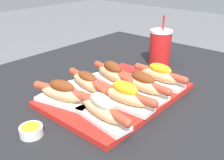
{
  "coord_description": "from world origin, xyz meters",
  "views": [
    {
      "loc": [
        -0.6,
        -0.56,
        1.13
      ],
      "look_at": [
        -0.0,
        -0.04,
        0.78
      ],
      "focal_mm": 42.0,
      "sensor_mm": 36.0,
      "label": 1
    }
  ],
  "objects_px": {
    "hot_dog_0": "(102,109)",
    "hot_dog_2": "(143,84)",
    "hot_dog_1": "(125,95)",
    "hot_dog_3": "(160,75)",
    "serving_tray": "(116,95)",
    "hot_dog_4": "(62,93)",
    "sauce_bowl": "(31,130)",
    "hot_dog_5": "(87,82)",
    "drink_cup": "(160,48)",
    "hot_dog_6": "(112,73)"
  },
  "relations": [
    {
      "from": "hot_dog_3",
      "to": "drink_cup",
      "type": "relative_size",
      "value": 1.03
    },
    {
      "from": "hot_dog_0",
      "to": "hot_dog_2",
      "type": "distance_m",
      "value": 0.21
    },
    {
      "from": "hot_dog_1",
      "to": "drink_cup",
      "type": "height_order",
      "value": "drink_cup"
    },
    {
      "from": "hot_dog_5",
      "to": "drink_cup",
      "type": "xyz_separation_m",
      "value": [
        0.42,
        -0.03,
        0.03
      ]
    },
    {
      "from": "hot_dog_1",
      "to": "hot_dog_3",
      "type": "xyz_separation_m",
      "value": [
        0.21,
        0.01,
        -0.0
      ]
    },
    {
      "from": "hot_dog_1",
      "to": "serving_tray",
      "type": "bearing_deg",
      "value": 55.75
    },
    {
      "from": "hot_dog_1",
      "to": "hot_dog_2",
      "type": "xyz_separation_m",
      "value": [
        0.1,
        0.01,
        -0.0
      ]
    },
    {
      "from": "hot_dog_0",
      "to": "hot_dog_4",
      "type": "height_order",
      "value": "hot_dog_0"
    },
    {
      "from": "sauce_bowl",
      "to": "drink_cup",
      "type": "distance_m",
      "value": 0.68
    },
    {
      "from": "serving_tray",
      "to": "hot_dog_6",
      "type": "relative_size",
      "value": 2.15
    },
    {
      "from": "sauce_bowl",
      "to": "hot_dog_4",
      "type": "bearing_deg",
      "value": 18.06
    },
    {
      "from": "hot_dog_3",
      "to": "hot_dog_4",
      "type": "relative_size",
      "value": 1.02
    },
    {
      "from": "hot_dog_4",
      "to": "sauce_bowl",
      "type": "height_order",
      "value": "hot_dog_4"
    },
    {
      "from": "hot_dog_1",
      "to": "drink_cup",
      "type": "relative_size",
      "value": 1.03
    },
    {
      "from": "hot_dog_0",
      "to": "hot_dog_3",
      "type": "relative_size",
      "value": 0.99
    },
    {
      "from": "hot_dog_2",
      "to": "hot_dog_1",
      "type": "bearing_deg",
      "value": -176.11
    },
    {
      "from": "serving_tray",
      "to": "drink_cup",
      "type": "relative_size",
      "value": 2.16
    },
    {
      "from": "hot_dog_0",
      "to": "hot_dog_2",
      "type": "relative_size",
      "value": 0.99
    },
    {
      "from": "hot_dog_0",
      "to": "hot_dog_1",
      "type": "height_order",
      "value": "same"
    },
    {
      "from": "sauce_bowl",
      "to": "drink_cup",
      "type": "bearing_deg",
      "value": 2.17
    },
    {
      "from": "hot_dog_1",
      "to": "drink_cup",
      "type": "bearing_deg",
      "value": 17.79
    },
    {
      "from": "serving_tray",
      "to": "hot_dog_5",
      "type": "height_order",
      "value": "hot_dog_5"
    },
    {
      "from": "hot_dog_3",
      "to": "hot_dog_6",
      "type": "relative_size",
      "value": 1.02
    },
    {
      "from": "hot_dog_3",
      "to": "hot_dog_4",
      "type": "bearing_deg",
      "value": 155.16
    },
    {
      "from": "hot_dog_6",
      "to": "sauce_bowl",
      "type": "relative_size",
      "value": 3.53
    },
    {
      "from": "hot_dog_1",
      "to": "sauce_bowl",
      "type": "relative_size",
      "value": 3.61
    },
    {
      "from": "hot_dog_5",
      "to": "hot_dog_6",
      "type": "relative_size",
      "value": 1.0
    },
    {
      "from": "hot_dog_0",
      "to": "hot_dog_3",
      "type": "height_order",
      "value": "hot_dog_0"
    },
    {
      "from": "hot_dog_5",
      "to": "hot_dog_6",
      "type": "bearing_deg",
      "value": -9.24
    },
    {
      "from": "hot_dog_0",
      "to": "hot_dog_5",
      "type": "relative_size",
      "value": 1.01
    },
    {
      "from": "serving_tray",
      "to": "hot_dog_0",
      "type": "relative_size",
      "value": 2.12
    },
    {
      "from": "hot_dog_5",
      "to": "hot_dog_1",
      "type": "bearing_deg",
      "value": -88.43
    },
    {
      "from": "hot_dog_0",
      "to": "drink_cup",
      "type": "relative_size",
      "value": 1.02
    },
    {
      "from": "hot_dog_2",
      "to": "hot_dog_3",
      "type": "height_order",
      "value": "hot_dog_3"
    },
    {
      "from": "serving_tray",
      "to": "sauce_bowl",
      "type": "relative_size",
      "value": 7.61
    },
    {
      "from": "hot_dog_1",
      "to": "hot_dog_6",
      "type": "height_order",
      "value": "hot_dog_1"
    },
    {
      "from": "hot_dog_1",
      "to": "hot_dog_4",
      "type": "relative_size",
      "value": 1.02
    },
    {
      "from": "hot_dog_1",
      "to": "hot_dog_2",
      "type": "relative_size",
      "value": 1.0
    },
    {
      "from": "hot_dog_0",
      "to": "hot_dog_2",
      "type": "bearing_deg",
      "value": 2.9
    },
    {
      "from": "sauce_bowl",
      "to": "hot_dog_6",
      "type": "bearing_deg",
      "value": 5.2
    },
    {
      "from": "hot_dog_0",
      "to": "hot_dog_3",
      "type": "distance_m",
      "value": 0.31
    },
    {
      "from": "serving_tray",
      "to": "hot_dog_0",
      "type": "xyz_separation_m",
      "value": [
        -0.16,
        -0.08,
        0.04
      ]
    },
    {
      "from": "drink_cup",
      "to": "hot_dog_5",
      "type": "bearing_deg",
      "value": 176.57
    },
    {
      "from": "hot_dog_1",
      "to": "hot_dog_3",
      "type": "height_order",
      "value": "hot_dog_1"
    },
    {
      "from": "hot_dog_1",
      "to": "hot_dog_2",
      "type": "bearing_deg",
      "value": 3.89
    },
    {
      "from": "hot_dog_5",
      "to": "sauce_bowl",
      "type": "xyz_separation_m",
      "value": [
        -0.25,
        -0.05,
        -0.04
      ]
    },
    {
      "from": "hot_dog_0",
      "to": "hot_dog_6",
      "type": "relative_size",
      "value": 1.02
    },
    {
      "from": "hot_dog_3",
      "to": "hot_dog_4",
      "type": "height_order",
      "value": "hot_dog_4"
    },
    {
      "from": "serving_tray",
      "to": "hot_dog_0",
      "type": "bearing_deg",
      "value": -152.95
    },
    {
      "from": "hot_dog_4",
      "to": "sauce_bowl",
      "type": "bearing_deg",
      "value": -161.94
    }
  ]
}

